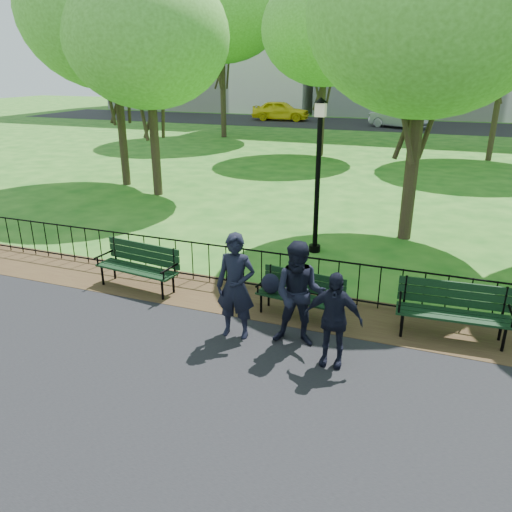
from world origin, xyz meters
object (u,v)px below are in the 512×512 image
at_px(park_bench_left_a, 139,261).
at_px(person_left, 236,286).
at_px(lamppost, 318,172).
at_px(tree_far_c, 326,29).
at_px(park_bench_right_a, 453,305).
at_px(tree_near_e, 429,12).
at_px(tree_mid_w, 111,11).
at_px(person_right, 333,319).
at_px(park_bench_main, 289,287).
at_px(taxi, 281,110).
at_px(tree_far_w, 221,2).
at_px(sedan_silver, 399,118).
at_px(tree_near_w, 147,37).
at_px(person_mid, 299,295).

bearing_deg(park_bench_left_a, person_left, -16.58).
height_order(lamppost, tree_far_c, tree_far_c).
height_order(park_bench_right_a, tree_near_e, tree_near_e).
relative_size(park_bench_left_a, tree_mid_w, 0.21).
distance_m(lamppost, person_right, 5.28).
distance_m(park_bench_main, tree_far_c, 19.06).
xyz_separation_m(person_left, taxi, (-10.70, 35.33, -0.10)).
relative_size(park_bench_left_a, lamppost, 0.50).
height_order(tree_far_c, taxi, tree_far_c).
height_order(tree_far_w, taxi, tree_far_w).
bearing_deg(lamppost, park_bench_main, -83.57).
relative_size(tree_mid_w, taxi, 1.84).
xyz_separation_m(tree_near_e, sedan_silver, (-2.83, 26.61, -4.85)).
distance_m(tree_near_e, person_right, 8.36).
distance_m(park_bench_main, lamppost, 3.86).
height_order(tree_near_e, person_left, tree_near_e).
relative_size(park_bench_left_a, sedan_silver, 0.42).
relative_size(tree_far_w, sedan_silver, 2.60).
bearing_deg(tree_mid_w, tree_near_w, -26.04).
xyz_separation_m(park_bench_left_a, tree_near_e, (4.93, 5.38, 5.01)).
bearing_deg(tree_far_c, tree_far_w, 147.61).
distance_m(tree_far_w, person_right, 28.16).
height_order(park_bench_left_a, lamppost, lamppost).
xyz_separation_m(park_bench_right_a, person_right, (-1.75, -1.57, 0.18)).
height_order(park_bench_right_a, tree_far_w, tree_far_w).
relative_size(lamppost, tree_near_w, 0.49).
height_order(tree_near_w, tree_far_w, tree_far_w).
xyz_separation_m(tree_mid_w, sedan_silver, (8.13, 23.69, -5.48)).
relative_size(park_bench_right_a, tree_far_w, 0.16).
height_order(tree_far_w, sedan_silver, tree_far_w).
bearing_deg(person_left, sedan_silver, 86.41).
xyz_separation_m(park_bench_main, person_mid, (0.47, -0.95, 0.35)).
xyz_separation_m(park_bench_left_a, lamppost, (2.90, 3.46, 1.45)).
relative_size(park_bench_main, person_left, 0.90).
distance_m(tree_near_w, tree_far_w, 16.15).
distance_m(lamppost, tree_near_e, 4.53).
height_order(tree_mid_w, tree_far_c, tree_mid_w).
bearing_deg(person_left, taxi, 102.26).
xyz_separation_m(park_bench_main, taxi, (-11.31, 34.26, 0.28)).
bearing_deg(tree_near_e, taxi, 114.21).
xyz_separation_m(park_bench_right_a, lamppost, (-3.27, 3.33, 1.44)).
bearing_deg(lamppost, tree_far_c, 103.31).
bearing_deg(person_mid, tree_near_e, 72.34).
relative_size(park_bench_right_a, tree_mid_w, 0.21).
relative_size(person_mid, sedan_silver, 0.41).
xyz_separation_m(tree_near_w, person_left, (6.67, -8.47, -4.38)).
relative_size(tree_mid_w, person_right, 5.78).
xyz_separation_m(lamppost, sedan_silver, (-0.80, 28.54, -1.30)).
relative_size(park_bench_main, taxi, 0.34).
xyz_separation_m(tree_near_w, tree_far_w, (-4.23, 15.35, 2.73)).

